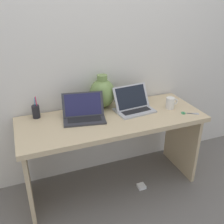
{
  "coord_description": "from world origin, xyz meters",
  "views": [
    {
      "loc": [
        -0.68,
        -1.76,
        1.66
      ],
      "look_at": [
        0.0,
        0.0,
        0.75
      ],
      "focal_mm": 41.13,
      "sensor_mm": 36.0,
      "label": 1
    }
  ],
  "objects": [
    {
      "name": "scissors",
      "position": [
        0.62,
        -0.16,
        0.71
      ],
      "size": [
        0.14,
        0.1,
        0.01
      ],
      "color": "#B7B7BC",
      "rests_on": "desk"
    },
    {
      "name": "ground_plane",
      "position": [
        0.0,
        0.0,
        0.0
      ],
      "size": [
        6.0,
        6.0,
        0.0
      ],
      "primitive_type": "plane",
      "color": "slate"
    },
    {
      "name": "laptop_left",
      "position": [
        -0.22,
        0.07,
        0.76
      ],
      "size": [
        0.37,
        0.28,
        0.2
      ],
      "color": "#333338",
      "rests_on": "desk"
    },
    {
      "name": "power_brick",
      "position": [
        0.24,
        -0.14,
        0.01
      ],
      "size": [
        0.07,
        0.07,
        0.03
      ],
      "primitive_type": "cube",
      "color": "white",
      "rests_on": "ground"
    },
    {
      "name": "back_wall",
      "position": [
        0.0,
        0.33,
        1.2
      ],
      "size": [
        4.4,
        0.04,
        2.4
      ],
      "primitive_type": "cube",
      "color": "silver",
      "rests_on": "ground"
    },
    {
      "name": "laptop_right",
      "position": [
        0.22,
        0.07,
        0.76
      ],
      "size": [
        0.34,
        0.26,
        0.21
      ],
      "color": "#B2B2B7",
      "rests_on": "desk"
    },
    {
      "name": "pen_cup",
      "position": [
        -0.58,
        0.22,
        0.76
      ],
      "size": [
        0.06,
        0.06,
        0.19
      ],
      "color": "black",
      "rests_on": "desk"
    },
    {
      "name": "coffee_mug",
      "position": [
        0.55,
        -0.02,
        0.75
      ],
      "size": [
        0.11,
        0.07,
        0.1
      ],
      "color": "white",
      "rests_on": "desk"
    },
    {
      "name": "green_vase",
      "position": [
        0.0,
        0.23,
        0.84
      ],
      "size": [
        0.22,
        0.22,
        0.29
      ],
      "color": "#75934C",
      "rests_on": "desk"
    },
    {
      "name": "desk",
      "position": [
        0.0,
        0.0,
        0.56
      ],
      "size": [
        1.53,
        0.59,
        0.7
      ],
      "color": "#D1B78C",
      "rests_on": "ground"
    }
  ]
}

